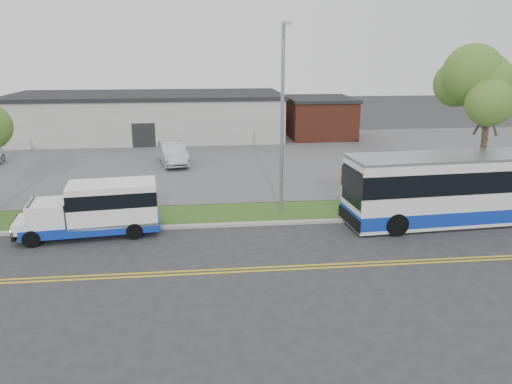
{
  "coord_description": "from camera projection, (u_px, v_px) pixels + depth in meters",
  "views": [
    {
      "loc": [
        -1.09,
        -21.86,
        8.29
      ],
      "look_at": [
        1.53,
        1.45,
        1.6
      ],
      "focal_mm": 35.0,
      "sensor_mm": 36.0,
      "label": 1
    }
  ],
  "objects": [
    {
      "name": "lane_line_south",
      "position": [
        233.0,
        272.0,
        19.31
      ],
      "size": [
        70.0,
        0.12,
        0.01
      ],
      "primitive_type": "cube",
      "color": "gold",
      "rests_on": "ground"
    },
    {
      "name": "verge",
      "position": [
        224.0,
        214.0,
        26.04
      ],
      "size": [
        80.0,
        3.3,
        0.1
      ],
      "primitive_type": "cube",
      "color": "#2F511B",
      "rests_on": "ground"
    },
    {
      "name": "parking_lot",
      "position": [
        215.0,
        158.0,
        39.51
      ],
      "size": [
        80.0,
        25.0,
        0.1
      ],
      "primitive_type": "cube",
      "color": "#4C4C4F",
      "rests_on": "ground"
    },
    {
      "name": "shuttle_bus",
      "position": [
        99.0,
        208.0,
        22.94
      ],
      "size": [
        6.58,
        2.79,
        2.45
      ],
      "rotation": [
        0.0,
        0.0,
        0.12
      ],
      "color": "#0E2D9D",
      "rests_on": "ground"
    },
    {
      "name": "grocery_bag_right",
      "position": [
        87.0,
        217.0,
        24.93
      ],
      "size": [
        0.32,
        0.32,
        0.32
      ],
      "primitive_type": "sphere",
      "color": "white",
      "rests_on": "verge"
    },
    {
      "name": "transit_bus",
      "position": [
        468.0,
        188.0,
        24.67
      ],
      "size": [
        12.46,
        3.66,
        3.41
      ],
      "rotation": [
        0.0,
        0.0,
        0.07
      ],
      "color": "silver",
      "rests_on": "ground"
    },
    {
      "name": "brick_wing",
      "position": [
        319.0,
        117.0,
        48.71
      ],
      "size": [
        6.3,
        7.3,
        3.9
      ],
      "color": "brown",
      "rests_on": "ground"
    },
    {
      "name": "curb",
      "position": [
        226.0,
        225.0,
        24.31
      ],
      "size": [
        80.0,
        0.3,
        0.15
      ],
      "primitive_type": "cube",
      "color": "#9E9B93",
      "rests_on": "ground"
    },
    {
      "name": "commercial_building",
      "position": [
        148.0,
        116.0,
        47.84
      ],
      "size": [
        25.4,
        10.4,
        4.35
      ],
      "color": "#9E9E99",
      "rests_on": "ground"
    },
    {
      "name": "lane_line_north",
      "position": [
        232.0,
        269.0,
        19.6
      ],
      "size": [
        70.0,
        0.12,
        0.01
      ],
      "primitive_type": "cube",
      "color": "gold",
      "rests_on": "ground"
    },
    {
      "name": "pedestrian",
      "position": [
        79.0,
        206.0,
        24.48
      ],
      "size": [
        0.7,
        0.66,
        1.62
      ],
      "primitive_type": "imported",
      "rotation": [
        0.0,
        0.0,
        3.75
      ],
      "color": "black",
      "rests_on": "verge"
    },
    {
      "name": "tree_east",
      "position": [
        490.0,
        92.0,
        25.94
      ],
      "size": [
        5.2,
        5.2,
        8.33
      ],
      "color": "#35271C",
      "rests_on": "verge"
    },
    {
      "name": "streetlight_near",
      "position": [
        282.0,
        114.0,
        24.77
      ],
      "size": [
        0.35,
        1.53,
        9.5
      ],
      "color": "gray",
      "rests_on": "verge"
    },
    {
      "name": "ground",
      "position": [
        227.0,
        234.0,
        23.28
      ],
      "size": [
        140.0,
        140.0,
        0.0
      ],
      "primitive_type": "plane",
      "color": "#28282B",
      "rests_on": "ground"
    },
    {
      "name": "grocery_bag_left",
      "position": [
        72.0,
        220.0,
        24.39
      ],
      "size": [
        0.32,
        0.32,
        0.32
      ],
      "primitive_type": "sphere",
      "color": "white",
      "rests_on": "verge"
    },
    {
      "name": "parked_car_a",
      "position": [
        173.0,
        153.0,
        36.99
      ],
      "size": [
        2.65,
        5.23,
        1.65
      ],
      "primitive_type": "imported",
      "rotation": [
        0.0,
        0.0,
        0.19
      ],
      "color": "#A8AAB0",
      "rests_on": "parking_lot"
    }
  ]
}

